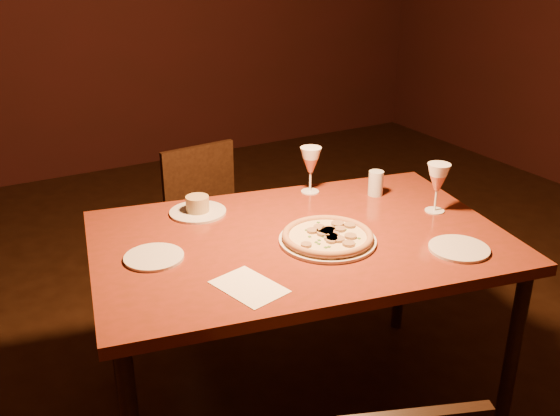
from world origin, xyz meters
TOP-DOWN VIEW (x-y plane):
  - dining_table at (-0.17, 0.18)m, footprint 1.64×1.22m
  - chair_far at (-0.11, 1.14)m, footprint 0.44×0.44m
  - pizza_plate at (-0.10, 0.08)m, footprint 0.35×0.35m
  - ramekin_saucer at (-0.41, 0.55)m, footprint 0.22×0.22m
  - wine_glass_far at (0.10, 0.53)m, footprint 0.09×0.09m
  - wine_glass_right at (0.42, 0.11)m, footprint 0.09×0.09m
  - water_tumbler at (0.32, 0.36)m, footprint 0.06×0.06m
  - side_plate_left at (-0.69, 0.27)m, footprint 0.20×0.20m
  - side_plate_near at (0.26, -0.19)m, footprint 0.21×0.21m
  - menu_card at (-0.49, -0.06)m, footprint 0.20×0.26m

SIDE VIEW (x-z plane):
  - chair_far at x=-0.11m, z-range 0.05..0.89m
  - dining_table at x=-0.17m, z-range 0.33..1.12m
  - menu_card at x=-0.49m, z-range 0.80..0.80m
  - side_plate_left at x=-0.69m, z-range 0.80..0.81m
  - side_plate_near at x=0.26m, z-range 0.80..0.81m
  - pizza_plate at x=-0.10m, z-range 0.80..0.83m
  - ramekin_saucer at x=-0.41m, z-range 0.78..0.85m
  - water_tumbler at x=0.32m, z-range 0.80..0.90m
  - wine_glass_right at x=0.42m, z-range 0.80..0.99m
  - wine_glass_far at x=0.10m, z-range 0.80..1.00m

